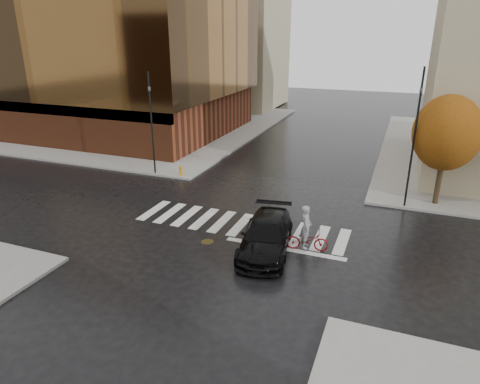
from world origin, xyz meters
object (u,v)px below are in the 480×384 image
(sedan, at_px, (266,236))
(fire_hydrant, at_px, (181,170))
(cyclist, at_px, (307,235))
(traffic_light_nw, at_px, (151,117))
(traffic_light_ne, at_px, (416,129))

(sedan, bearing_deg, fire_hydrant, 128.46)
(cyclist, relative_size, traffic_light_nw, 0.32)
(sedan, height_order, fire_hydrant, sedan)
(traffic_light_ne, bearing_deg, traffic_light_nw, 0.53)
(sedan, xyz_separation_m, traffic_light_nw, (-11.21, 8.10, 3.44))
(sedan, height_order, cyclist, cyclist)
(sedan, xyz_separation_m, traffic_light_ne, (6.08, 8.10, 4.01))
(traffic_light_nw, bearing_deg, fire_hydrant, 95.12)
(sedan, bearing_deg, traffic_light_nw, 134.76)
(sedan, distance_m, traffic_light_nw, 14.25)
(traffic_light_nw, xyz_separation_m, fire_hydrant, (2.04, 0.20, -3.70))
(cyclist, distance_m, traffic_light_ne, 9.38)
(traffic_light_ne, relative_size, fire_hydrant, 11.28)
(sedan, distance_m, cyclist, 1.96)
(sedan, bearing_deg, traffic_light_ne, 43.75)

